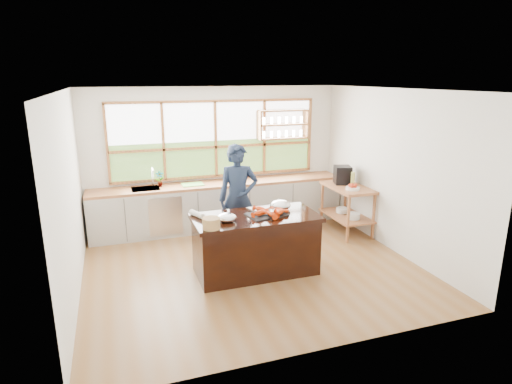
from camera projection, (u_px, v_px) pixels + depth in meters
name	position (u px, v px, depth m)	size (l,w,h in m)	color
ground_plane	(252.00, 266.00, 6.70)	(5.00, 5.00, 0.00)	brown
room_shell	(243.00, 151.00, 6.71)	(5.02, 4.52, 2.71)	silver
back_counter	(220.00, 205.00, 8.34)	(4.90, 0.63, 0.90)	#AAA7A1
right_shelf_unit	(347.00, 202.00, 8.03)	(0.62, 1.10, 0.90)	#A36634
island	(256.00, 244.00, 6.39)	(1.85, 0.90, 0.90)	black
cook	(238.00, 199.00, 7.11)	(0.67, 0.44, 1.83)	#19243B
potted_plant	(160.00, 179.00, 7.90)	(0.16, 0.11, 0.30)	slate
cutting_board	(193.00, 184.00, 8.07)	(0.40, 0.30, 0.01)	#6ABD4B
espresso_machine	(342.00, 175.00, 8.12)	(0.30, 0.32, 0.34)	black
wine_bottle	(353.00, 180.00, 7.88)	(0.07, 0.07, 0.28)	#AAAB52
fruit_bowl	(353.00, 187.00, 7.71)	(0.25, 0.25, 0.11)	white
slate_board	(266.00, 214.00, 6.31)	(0.55, 0.40, 0.02)	black
lobster_pile	(268.00, 212.00, 6.28)	(0.52, 0.48, 0.08)	#C84808
mixing_bowl_left	(227.00, 218.00, 6.02)	(0.27, 0.27, 0.13)	silver
mixing_bowl_right	(281.00, 205.00, 6.58)	(0.31, 0.31, 0.15)	silver
wine_glass	(271.00, 209.00, 6.06)	(0.08, 0.08, 0.22)	white
wicker_basket	(211.00, 223.00, 5.73)	(0.24, 0.24, 0.15)	tan
parchment_roll	(197.00, 214.00, 6.22)	(0.08, 0.08, 0.30)	silver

